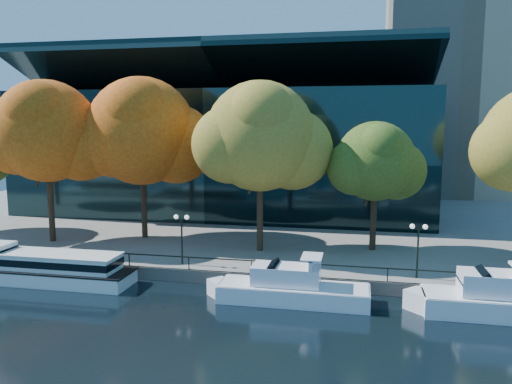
% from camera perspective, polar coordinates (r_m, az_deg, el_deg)
% --- Properties ---
extents(ground, '(160.00, 160.00, 0.00)m').
position_cam_1_polar(ground, '(37.08, -9.32, -11.58)').
color(ground, black).
rests_on(ground, ground).
extents(promenade, '(90.00, 67.08, 1.00)m').
position_cam_1_polar(promenade, '(71.10, 1.15, -1.59)').
color(promenade, slate).
rests_on(promenade, ground).
extents(railing, '(88.20, 0.08, 0.99)m').
position_cam_1_polar(railing, '(39.40, -7.69, -7.41)').
color(railing, black).
rests_on(railing, promenade).
extents(convention_building, '(50.00, 24.57, 21.43)m').
position_cam_1_polar(convention_building, '(66.59, -2.95, 4.69)').
color(convention_building, black).
rests_on(convention_building, ground).
extents(tour_boat, '(15.17, 3.38, 2.88)m').
position_cam_1_polar(tour_boat, '(42.52, -23.27, -7.85)').
color(tour_boat, white).
rests_on(tour_boat, ground).
extents(cruiser_near, '(11.50, 2.96, 3.33)m').
position_cam_1_polar(cruiser_near, '(35.18, 3.54, -10.79)').
color(cruiser_near, white).
rests_on(cruiser_near, ground).
extents(cruiser_far, '(11.18, 3.10, 3.65)m').
position_cam_1_polar(cruiser_far, '(36.03, 25.74, -10.94)').
color(cruiser_far, white).
rests_on(cruiser_far, ground).
extents(tree_1, '(11.92, 9.78, 15.28)m').
position_cam_1_polar(tree_1, '(50.67, -22.65, 6.21)').
color(tree_1, black).
rests_on(tree_1, promenade).
extents(tree_2, '(13.04, 10.69, 15.70)m').
position_cam_1_polar(tree_2, '(49.64, -12.73, 6.55)').
color(tree_2, black).
rests_on(tree_2, promenade).
extents(tree_3, '(11.98, 9.82, 14.93)m').
position_cam_1_polar(tree_3, '(43.28, 0.70, 6.12)').
color(tree_3, black).
rests_on(tree_3, promenade).
extents(tree_4, '(8.73, 7.16, 11.45)m').
position_cam_1_polar(tree_4, '(44.94, 13.64, 3.23)').
color(tree_4, black).
rests_on(tree_4, promenade).
extents(lamp_1, '(1.26, 0.36, 4.03)m').
position_cam_1_polar(lamp_1, '(40.39, -8.50, -4.06)').
color(lamp_1, black).
rests_on(lamp_1, promenade).
extents(lamp_2, '(1.26, 0.36, 4.03)m').
position_cam_1_polar(lamp_2, '(38.27, 18.05, -5.05)').
color(lamp_2, black).
rests_on(lamp_2, promenade).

